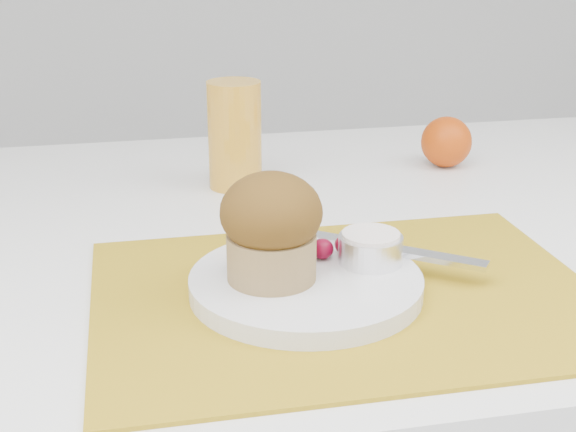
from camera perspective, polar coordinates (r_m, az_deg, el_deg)
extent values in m
cube|color=#AF8918|center=(0.74, 4.16, -5.63)|extent=(0.46, 0.34, 0.00)
cylinder|color=silver|center=(0.74, 1.28, -4.85)|extent=(0.23, 0.23, 0.02)
cylinder|color=silver|center=(0.76, 5.88, -2.36)|extent=(0.06, 0.06, 0.03)
cylinder|color=white|center=(0.76, 5.92, -1.43)|extent=(0.07, 0.07, 0.01)
ellipsoid|color=#500214|center=(0.77, 2.46, -2.35)|extent=(0.02, 0.02, 0.02)
ellipsoid|color=#590213|center=(0.78, 4.10, -2.04)|extent=(0.02, 0.02, 0.02)
cube|color=silver|center=(0.79, 6.34, -2.20)|extent=(0.18, 0.15, 0.01)
sphere|color=#C04106|center=(1.14, 11.19, 5.19)|extent=(0.07, 0.07, 0.07)
cylinder|color=gold|center=(1.03, -3.81, 5.77)|extent=(0.07, 0.07, 0.14)
cylinder|color=#9F7F4D|center=(0.72, -1.18, -2.89)|extent=(0.10, 0.10, 0.04)
ellipsoid|color=#37210A|center=(0.71, -1.20, 0.26)|extent=(0.09, 0.09, 0.07)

